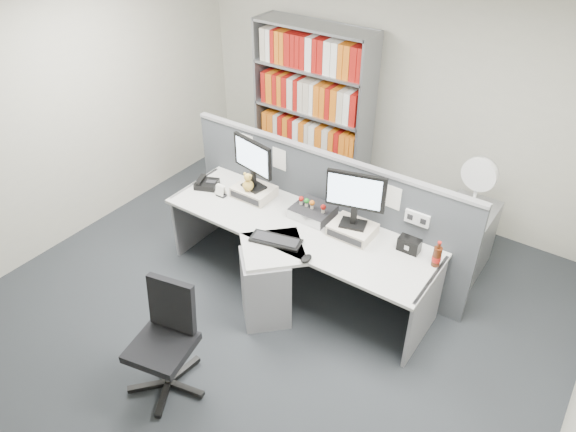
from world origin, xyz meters
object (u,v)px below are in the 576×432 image
Objects in this scene: monitor_left at (253,160)px; desk_fan at (479,178)px; desk_phone at (206,184)px; keyboard at (276,240)px; desk_calendar at (221,191)px; shelving_unit at (312,114)px; desktop_pc at (313,212)px; cola_bottle at (437,257)px; office_chair at (166,336)px; mouse at (306,259)px; desk at (285,260)px; speaker at (409,245)px; filing_cabinet at (464,239)px; monitor_right at (355,195)px.

monitor_left is 0.90× the size of desk_fan.
keyboard is at bearing -16.86° from desk_phone.
desk_calendar is 0.06× the size of shelving_unit.
shelving_unit is (-0.93, 1.43, 0.21)m from desktop_pc.
cola_bottle is 2.24m from office_chair.
desk_calendar reaches higher than keyboard.
desk_fan is at bearing 28.98° from monitor_left.
mouse is 2.37m from shelving_unit.
desk is 13.82× the size of speaker.
desk is 3.71× the size of filing_cabinet.
filing_cabinet is (0.87, 1.56, -0.39)m from mouse.
desktop_pc is at bearing 82.63° from office_chair.
filing_cabinet is at bearing 90.00° from desk_fan.
monitor_left reaches higher than mouse.
office_chair is (-0.17, -1.20, -0.24)m from keyboard.
desk_fan is at bearing 29.75° from desk_calendar.
cola_bottle is at bearing -34.11° from shelving_unit.
filing_cabinet is 1.25× the size of desk_fan.
desk_phone is at bearing -175.03° from monitor_right.
desk_calendar is at bearing -150.25° from desk_fan.
keyboard is 2.14m from shelving_unit.
speaker is at bearing 43.54° from mouse.
desk_phone is 1.82m from office_chair.
desktop_pc is (0.66, 0.04, -0.35)m from monitor_left.
office_chair is (-0.20, -1.29, 0.04)m from desk.
shelving_unit is at bearing 100.32° from monitor_left.
filing_cabinet is (0.23, 0.95, -0.43)m from speaker.
speaker is (1.61, 0.07, -0.34)m from monitor_left.
cola_bottle is 0.43× the size of desk_fan.
monitor_right is 1.91× the size of desk_phone.
desk_fan is (0.87, 1.56, 0.31)m from mouse.
keyboard is at bearing -136.13° from monitor_right.
desk_phone is (-1.11, 0.34, 0.02)m from keyboard.
shelving_unit is (-0.00, 1.65, 0.20)m from desk_calendar.
cola_bottle reaches higher than desk.
desk is at bearing -31.20° from monitor_left.
monitor_right is 1.48m from filing_cabinet.
cola_bottle is (0.77, 0.02, -0.32)m from monitor_right.
cola_bottle is 2.59m from shelving_unit.
mouse is 1.02× the size of desk_calendar.
desktop_pc is at bearing -140.15° from desk_fan.
desk is 1.00m from monitor_left.
cola_bottle is 0.12× the size of shelving_unit.
desk is 5.41× the size of keyboard.
desk is 1.12m from speaker.
monitor_left is 0.97× the size of monitor_right.
shelving_unit is at bearing 121.57° from mouse.
desk_phone is 0.14× the size of shelving_unit.
shelving_unit is (-1.37, 1.46, -0.16)m from monitor_right.
desktop_pc reaches higher than filing_cabinet.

